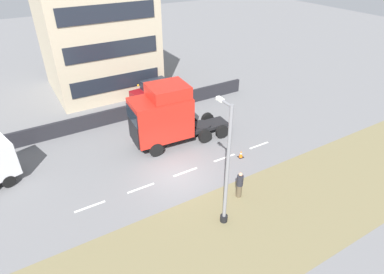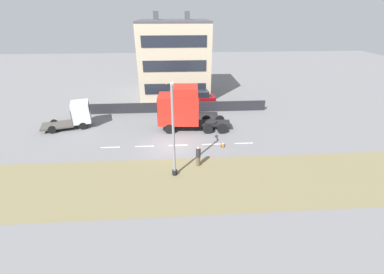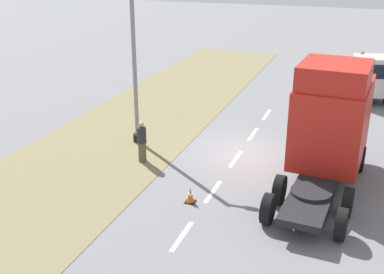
# 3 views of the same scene
# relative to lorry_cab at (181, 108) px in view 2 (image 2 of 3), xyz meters

# --- Properties ---
(ground_plane) EXTENTS (120.00, 120.00, 0.00)m
(ground_plane) POSITION_rel_lorry_cab_xyz_m (-3.82, 1.17, -2.37)
(ground_plane) COLOR slate
(ground_plane) RESTS_ON ground
(grass_verge) EXTENTS (7.00, 44.00, 0.01)m
(grass_verge) POSITION_rel_lorry_cab_xyz_m (-9.82, 1.17, -2.36)
(grass_verge) COLOR olive
(grass_verge) RESTS_ON ground
(lane_markings) EXTENTS (0.16, 14.60, 0.00)m
(lane_markings) POSITION_rel_lorry_cab_xyz_m (-3.82, 0.47, -2.37)
(lane_markings) COLOR white
(lane_markings) RESTS_ON ground
(boundary_wall) EXTENTS (0.25, 24.00, 1.26)m
(boundary_wall) POSITION_rel_lorry_cab_xyz_m (5.18, 1.17, -1.74)
(boundary_wall) COLOR #232328
(boundary_wall) RESTS_ON ground
(building_block) EXTENTS (9.13, 9.75, 11.53)m
(building_block) POSITION_rel_lorry_cab_xyz_m (13.28, 0.58, 2.85)
(building_block) COLOR #C1B293
(building_block) RESTS_ON ground
(lorry_cab) EXTENTS (3.09, 7.75, 4.84)m
(lorry_cab) POSITION_rel_lorry_cab_xyz_m (0.00, 0.00, 0.00)
(lorry_cab) COLOR black
(lorry_cab) RESTS_ON ground
(flatbed_truck) EXTENTS (3.38, 5.44, 2.79)m
(flatbed_truck) POSITION_rel_lorry_cab_xyz_m (1.34, 11.33, -0.91)
(flatbed_truck) COLOR silver
(flatbed_truck) RESTS_ON ground
(parked_car) EXTENTS (2.30, 4.56, 2.17)m
(parked_car) POSITION_rel_lorry_cab_xyz_m (6.96, -2.40, -1.32)
(parked_car) COLOR maroon
(parked_car) RESTS_ON ground
(lamp_post) EXTENTS (1.33, 0.41, 7.12)m
(lamp_post) POSITION_rel_lorry_cab_xyz_m (-8.64, 0.81, 0.82)
(lamp_post) COLOR black
(lamp_post) RESTS_ON ground
(pedestrian) EXTENTS (0.39, 0.39, 1.79)m
(pedestrian) POSITION_rel_lorry_cab_xyz_m (-7.51, -1.13, -1.49)
(pedestrian) COLOR brown
(pedestrian) RESTS_ON ground
(traffic_cone_lead) EXTENTS (0.36, 0.36, 0.58)m
(traffic_cone_lead) POSITION_rel_lorry_cab_xyz_m (-4.34, -3.77, -2.09)
(traffic_cone_lead) COLOR black
(traffic_cone_lead) RESTS_ON ground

